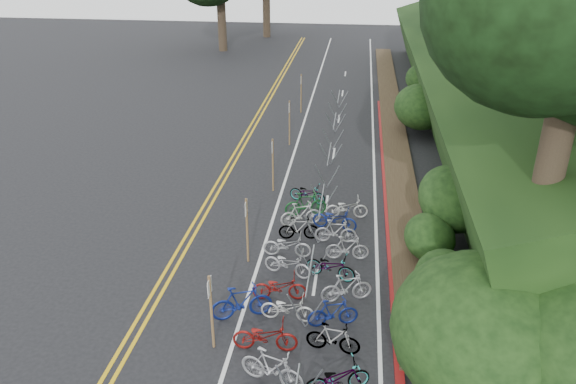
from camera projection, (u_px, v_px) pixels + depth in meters
name	position (u px, v px, depth m)	size (l,w,h in m)	color
ground	(194.00, 355.00, 15.76)	(120.00, 120.00, 0.00)	black
road_markings	(271.00, 199.00, 24.74)	(7.47, 80.00, 0.01)	gold
red_curb	(386.00, 186.00, 25.85)	(0.25, 28.00, 0.10)	maroon
embankment	(521.00, 97.00, 30.25)	(14.30, 48.14, 9.11)	black
bike_racks_rest	(329.00, 159.00, 26.71)	(1.14, 23.00, 1.17)	gray
signpost_near	(211.00, 307.00, 15.47)	(0.08, 0.40, 2.41)	brown
signposts_rest	(282.00, 139.00, 27.63)	(0.08, 18.40, 2.50)	brown
bike_front	(242.00, 302.00, 17.02)	(1.91, 0.54, 1.15)	navy
bike_valet	(309.00, 285.00, 17.99)	(3.21, 14.88, 1.10)	slate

